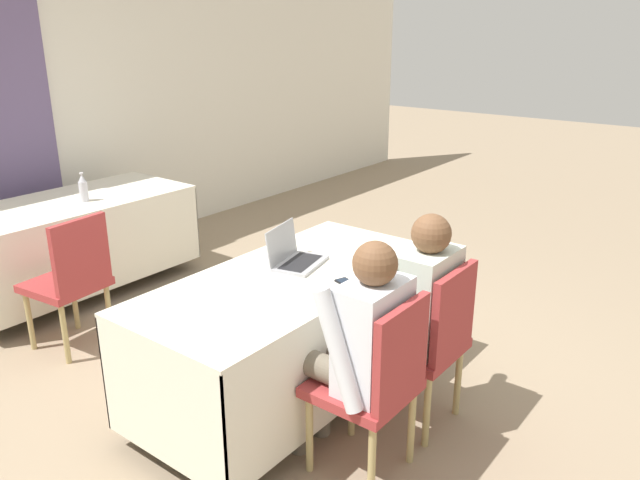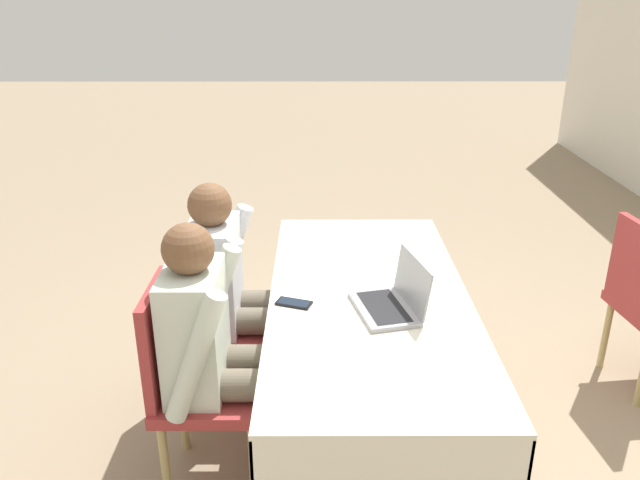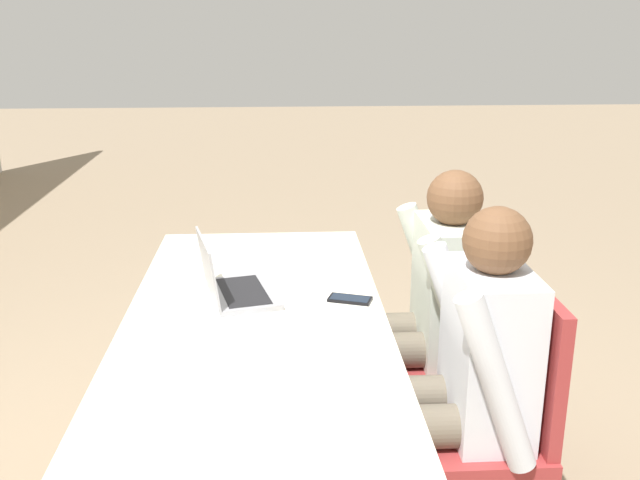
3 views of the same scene
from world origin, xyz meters
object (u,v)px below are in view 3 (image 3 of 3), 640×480
object	(u,v)px
chair_near_right	(453,343)
person_checkered_shirt	(462,369)
cell_phone	(350,299)
chair_near_left	(492,414)
laptop	(233,286)
person_white_shirt	(428,305)

from	to	relation	value
chair_near_right	person_checkered_shirt	world-z (taller)	person_checkered_shirt
cell_phone	chair_near_right	bearing A→B (deg)	-49.75
chair_near_left	cell_phone	bearing A→B (deg)	-130.25
laptop	chair_near_right	distance (m)	0.87
chair_near_right	person_checkered_shirt	xyz separation A→B (m)	(-0.51, 0.10, 0.16)
laptop	person_checkered_shirt	xyz separation A→B (m)	(-0.40, -0.71, -0.13)
laptop	person_white_shirt	distance (m)	0.73
cell_phone	chair_near_right	size ratio (longest dim) A/B	0.18
chair_near_right	chair_near_left	bearing A→B (deg)	0.00
chair_near_right	person_white_shirt	size ratio (longest dim) A/B	0.78
laptop	chair_near_left	size ratio (longest dim) A/B	0.41
chair_near_left	person_white_shirt	size ratio (longest dim) A/B	0.78
chair_near_right	person_checkered_shirt	distance (m)	0.54
laptop	person_white_shirt	size ratio (longest dim) A/B	0.32
person_checkered_shirt	laptop	bearing A→B (deg)	-119.40
chair_near_left	person_checkered_shirt	xyz separation A→B (m)	(0.00, 0.10, 0.16)
chair_near_left	person_white_shirt	distance (m)	0.54
chair_near_right	cell_phone	bearing A→B (deg)	-69.03
cell_phone	person_checkered_shirt	xyz separation A→B (m)	(-0.35, -0.31, -0.09)
person_checkered_shirt	chair_near_right	bearing A→B (deg)	168.41
laptop	cell_phone	size ratio (longest dim) A/B	2.32
laptop	chair_near_left	bearing A→B (deg)	-129.57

